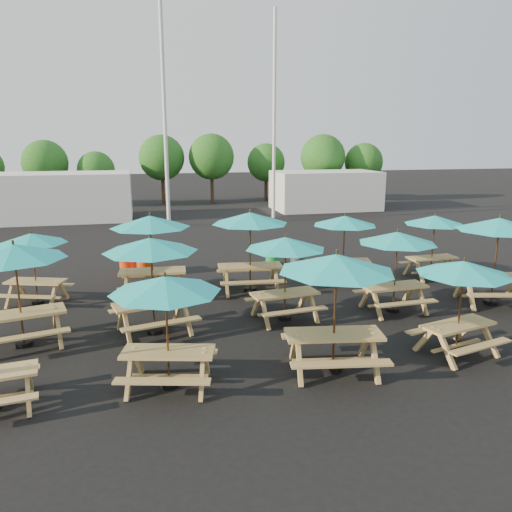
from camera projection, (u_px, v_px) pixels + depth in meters
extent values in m
plane|color=black|center=(268.00, 304.00, 14.66)|extent=(120.00, 120.00, 0.00)
cube|color=#A37B48|center=(21.00, 314.00, 11.48)|extent=(2.04, 1.20, 0.06)
cube|color=#A37B48|center=(24.00, 337.00, 10.95)|extent=(1.93, 0.74, 0.04)
cube|color=#A37B48|center=(21.00, 317.00, 12.16)|extent=(1.93, 0.74, 0.04)
cylinder|color=black|center=(24.00, 344.00, 11.65)|extent=(0.38, 0.38, 0.11)
cylinder|color=brown|center=(19.00, 296.00, 11.38)|extent=(0.05, 0.05, 2.45)
cone|color=#1CB1B3|center=(14.00, 252.00, 11.15)|extent=(2.79, 2.79, 0.34)
cube|color=#A37B48|center=(36.00, 281.00, 14.50)|extent=(1.78, 1.13, 0.06)
cube|color=#A37B48|center=(26.00, 296.00, 13.97)|extent=(1.65, 0.74, 0.04)
cube|color=#A37B48|center=(47.00, 284.00, 15.16)|extent=(1.65, 0.74, 0.04)
cylinder|color=black|center=(38.00, 302.00, 14.65)|extent=(0.33, 0.33, 0.09)
cylinder|color=brown|center=(34.00, 269.00, 14.42)|extent=(0.04, 0.04, 2.12)
cone|color=#1CB1B3|center=(31.00, 238.00, 14.21)|extent=(2.51, 2.51, 0.30)
cube|color=#A37B48|center=(168.00, 352.00, 9.58)|extent=(1.88, 1.10, 0.06)
cube|color=#A37B48|center=(162.00, 381.00, 9.01)|extent=(1.77, 0.67, 0.04)
cube|color=#A37B48|center=(175.00, 352.00, 10.27)|extent=(1.77, 0.67, 0.04)
cylinder|color=black|center=(169.00, 384.00, 9.73)|extent=(0.35, 0.35, 0.10)
cylinder|color=brown|center=(167.00, 332.00, 9.48)|extent=(0.04, 0.04, 2.25)
cone|color=#1CB1B3|center=(165.00, 284.00, 9.27)|extent=(2.56, 2.56, 0.31)
cube|color=#A37B48|center=(153.00, 303.00, 12.25)|extent=(2.03, 1.18, 0.06)
cube|color=#A37B48|center=(162.00, 324.00, 11.72)|extent=(1.92, 0.71, 0.04)
cube|color=#A37B48|center=(146.00, 307.00, 12.93)|extent=(1.92, 0.71, 0.04)
cylinder|color=black|center=(155.00, 331.00, 12.42)|extent=(0.38, 0.38, 0.11)
cylinder|color=brown|center=(152.00, 286.00, 12.16)|extent=(0.05, 0.05, 2.44)
cone|color=#1CB1B3|center=(150.00, 245.00, 11.92)|extent=(2.76, 2.76, 0.34)
cube|color=#A37B48|center=(153.00, 271.00, 15.10)|extent=(2.04, 0.91, 0.07)
cube|color=#A37B48|center=(152.00, 288.00, 14.47)|extent=(2.00, 0.42, 0.04)
cube|color=#A37B48|center=(154.00, 275.00, 15.87)|extent=(2.00, 0.42, 0.04)
cylinder|color=black|center=(154.00, 295.00, 15.27)|extent=(0.40, 0.40, 0.11)
cylinder|color=brown|center=(152.00, 257.00, 15.00)|extent=(0.05, 0.05, 2.54)
cone|color=#1CB1B3|center=(150.00, 222.00, 14.76)|extent=(2.54, 2.54, 0.35)
cube|color=#A37B48|center=(334.00, 334.00, 10.22)|extent=(2.07, 1.08, 0.07)
cube|color=#A37B48|center=(342.00, 364.00, 9.59)|extent=(1.99, 0.59, 0.04)
cube|color=#A37B48|center=(326.00, 335.00, 10.99)|extent=(1.99, 0.59, 0.04)
cylinder|color=black|center=(333.00, 368.00, 10.39)|extent=(0.39, 0.39, 0.11)
cylinder|color=brown|center=(335.00, 313.00, 10.12)|extent=(0.05, 0.05, 2.52)
cone|color=#1CB1B3|center=(337.00, 263.00, 9.87)|extent=(2.71, 2.71, 0.35)
cube|color=#A37B48|center=(285.00, 293.00, 13.21)|extent=(1.85, 0.91, 0.06)
cube|color=#A37B48|center=(295.00, 311.00, 12.68)|extent=(1.79, 0.47, 0.04)
cube|color=#A37B48|center=(275.00, 297.00, 13.87)|extent=(1.79, 0.47, 0.04)
cylinder|color=black|center=(285.00, 318.00, 13.37)|extent=(0.36, 0.36, 0.10)
cylinder|color=brown|center=(285.00, 279.00, 13.12)|extent=(0.04, 0.04, 2.27)
cone|color=#1CB1B3|center=(286.00, 243.00, 12.90)|extent=(2.37, 2.37, 0.32)
cube|color=#A37B48|center=(250.00, 266.00, 15.70)|extent=(2.06, 0.95, 0.07)
cube|color=#A37B48|center=(253.00, 282.00, 15.07)|extent=(2.01, 0.45, 0.04)
cube|color=#A37B48|center=(247.00, 270.00, 16.48)|extent=(2.01, 0.45, 0.04)
cylinder|color=black|center=(250.00, 289.00, 15.87)|extent=(0.40, 0.40, 0.11)
cylinder|color=brown|center=(250.00, 252.00, 15.60)|extent=(0.05, 0.05, 2.55)
cone|color=#1CB1B3|center=(250.00, 218.00, 15.35)|extent=(2.58, 2.58, 0.35)
cube|color=#A37B48|center=(458.00, 325.00, 11.05)|extent=(1.81, 1.05, 0.06)
cube|color=#A37B48|center=(481.00, 346.00, 10.57)|extent=(1.71, 0.64, 0.04)
cube|color=#A37B48|center=(436.00, 327.00, 11.65)|extent=(1.71, 0.64, 0.04)
cylinder|color=black|center=(456.00, 352.00, 11.20)|extent=(0.34, 0.34, 0.09)
cylinder|color=brown|center=(460.00, 308.00, 10.96)|extent=(0.04, 0.04, 2.18)
cone|color=#1CB1B3|center=(464.00, 268.00, 10.75)|extent=(2.46, 2.46, 0.30)
cube|color=#A37B48|center=(394.00, 286.00, 13.84)|extent=(1.82, 0.78, 0.06)
cube|color=#A37B48|center=(407.00, 303.00, 13.29)|extent=(1.80, 0.33, 0.04)
cube|color=#A37B48|center=(382.00, 289.00, 14.52)|extent=(1.80, 0.33, 0.04)
cylinder|color=black|center=(393.00, 310.00, 14.00)|extent=(0.36, 0.36, 0.10)
cylinder|color=brown|center=(395.00, 272.00, 13.75)|extent=(0.04, 0.04, 2.29)
cone|color=#1CB1B3|center=(398.00, 238.00, 13.53)|extent=(2.24, 2.24, 0.32)
cube|color=#A37B48|center=(343.00, 261.00, 16.74)|extent=(1.90, 1.09, 0.06)
cube|color=#A37B48|center=(346.00, 274.00, 16.17)|extent=(1.79, 0.65, 0.04)
cube|color=#A37B48|center=(340.00, 264.00, 17.45)|extent=(1.79, 0.65, 0.04)
cylinder|color=black|center=(342.00, 280.00, 16.90)|extent=(0.36, 0.36, 0.10)
cylinder|color=brown|center=(344.00, 249.00, 16.65)|extent=(0.04, 0.04, 2.28)
cone|color=#1CB1B3|center=(345.00, 221.00, 16.43)|extent=(2.57, 2.57, 0.32)
cube|color=#A37B48|center=(494.00, 277.00, 14.45)|extent=(2.14, 1.21, 0.07)
cube|color=#A37B48|center=(505.00, 295.00, 13.80)|extent=(2.03, 0.72, 0.04)
cube|color=#A37B48|center=(481.00, 280.00, 15.24)|extent=(2.03, 0.72, 0.04)
cylinder|color=black|center=(491.00, 302.00, 14.63)|extent=(0.40, 0.40, 0.11)
cylinder|color=brown|center=(495.00, 261.00, 14.35)|extent=(0.05, 0.05, 2.57)
cone|color=#1CB1B3|center=(499.00, 224.00, 14.10)|extent=(2.88, 2.88, 0.36)
cube|color=#A37B48|center=(432.00, 258.00, 17.29)|extent=(1.76, 0.76, 0.06)
cube|color=#A37B48|center=(443.00, 270.00, 16.76)|extent=(1.74, 0.33, 0.04)
cube|color=#A37B48|center=(421.00, 261.00, 17.95)|extent=(1.74, 0.33, 0.04)
cylinder|color=black|center=(430.00, 276.00, 17.44)|extent=(0.35, 0.35, 0.10)
cylinder|color=brown|center=(433.00, 247.00, 17.20)|extent=(0.04, 0.04, 2.21)
cone|color=#1CB1B3|center=(435.00, 220.00, 16.99)|extent=(2.16, 2.16, 0.31)
cylinder|color=#E73B0D|center=(127.00, 262.00, 17.87)|extent=(0.55, 0.55, 0.88)
cylinder|color=#E73B0D|center=(145.00, 263.00, 17.61)|extent=(0.55, 0.55, 0.88)
cylinder|color=#198933|center=(273.00, 254.00, 19.10)|extent=(0.55, 0.55, 0.88)
cylinder|color=gray|center=(298.00, 256.00, 18.74)|extent=(0.55, 0.55, 0.88)
cylinder|color=silver|center=(165.00, 114.00, 26.12)|extent=(0.20, 0.20, 12.00)
cylinder|color=silver|center=(274.00, 117.00, 29.46)|extent=(0.20, 0.20, 12.00)
cube|color=silver|center=(62.00, 197.00, 29.63)|extent=(8.00, 4.00, 2.80)
cube|color=silver|center=(325.00, 190.00, 34.37)|extent=(7.00, 4.00, 2.60)
cylinder|color=#382314|center=(48.00, 193.00, 34.91)|extent=(0.24, 0.24, 2.14)
sphere|color=#1E5919|center=(45.00, 163.00, 34.44)|extent=(3.11, 3.11, 3.11)
cylinder|color=#382314|center=(98.00, 195.00, 35.46)|extent=(0.24, 0.24, 1.78)
sphere|color=#1E5919|center=(96.00, 170.00, 35.07)|extent=(2.59, 2.59, 2.59)
cylinder|color=#382314|center=(163.00, 188.00, 37.44)|extent=(0.24, 0.24, 2.31)
sphere|color=#1E5919|center=(162.00, 158.00, 36.93)|extent=(3.36, 3.36, 3.36)
cylinder|color=#382314|center=(212.00, 187.00, 37.81)|extent=(0.24, 0.24, 2.35)
sphere|color=#1E5919|center=(211.00, 157.00, 37.29)|extent=(3.41, 3.41, 3.41)
cylinder|color=#382314|center=(266.00, 188.00, 39.20)|extent=(0.24, 0.24, 2.02)
sphere|color=#1E5919|center=(266.00, 162.00, 38.76)|extent=(2.94, 2.94, 2.94)
cylinder|color=#382314|center=(322.00, 187.00, 38.37)|extent=(0.24, 0.24, 2.32)
sphere|color=#1E5919|center=(323.00, 157.00, 37.85)|extent=(3.38, 3.38, 3.38)
cylinder|color=#382314|center=(363.00, 188.00, 39.18)|extent=(0.24, 0.24, 2.03)
sphere|color=#1E5919|center=(364.00, 162.00, 38.73)|extent=(2.95, 2.95, 2.95)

